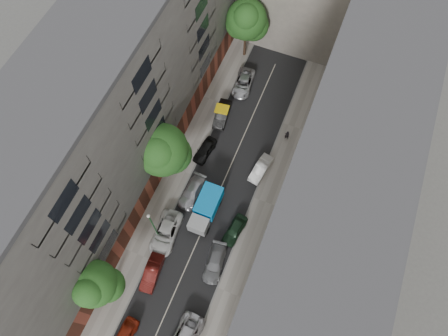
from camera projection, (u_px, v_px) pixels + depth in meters
The scene contains 21 objects.
ground at pixel (222, 186), 47.34m from camera, with size 120.00×120.00×0.00m, color #4C4C49.
road_surface at pixel (222, 186), 47.33m from camera, with size 8.00×44.00×0.02m, color black.
sidewalk_left at pixel (179, 170), 48.16m from camera, with size 3.00×44.00×0.15m, color gray.
sidewalk_right at pixel (265, 202), 46.38m from camera, with size 3.00×44.00×0.15m, color gray.
building_left at pixel (120, 110), 40.10m from camera, with size 8.00×44.00×20.00m, color #4A4845.
building_right at pixel (332, 185), 36.54m from camera, with size 8.00×44.00×20.00m, color tan.
tarp_truck at pixel (206, 209), 44.62m from camera, with size 2.29×5.58×2.57m.
car_left_1 at pixel (152, 273), 42.28m from camera, with size 1.47×4.23×1.39m, color #501310.
car_left_2 at pixel (166, 233), 44.10m from camera, with size 2.50×5.43×1.51m, color silver.
car_left_3 at pixel (192, 192), 46.31m from camera, with size 1.87×4.61×1.34m, color #B0B0B5.
car_left_4 at pixel (205, 150), 48.68m from camera, with size 1.57×3.91×1.33m, color black.
car_left_5 at pixel (222, 114), 50.87m from camera, with size 1.52×4.37×1.44m, color black.
car_left_6 at pixel (243, 83), 53.01m from camera, with size 2.31×5.02×1.39m, color #B3B3B8.
car_right_1 at pixel (215, 263), 42.76m from camera, with size 1.85×4.55×1.32m, color slate.
car_right_2 at pixel (235, 230), 44.34m from camera, with size 1.56×3.89×1.32m, color black.
car_right_3 at pixel (261, 169), 47.60m from camera, with size 1.41×4.04×1.33m, color silver.
tree_near at pixel (95, 286), 36.79m from camera, with size 4.78×4.41×8.23m.
tree_mid at pixel (162, 152), 42.33m from camera, with size 5.97×5.79×9.22m.
tree_far at pixel (247, 21), 50.21m from camera, with size 5.42×5.17×9.18m.
lamp_post at pixel (153, 224), 40.69m from camera, with size 0.36×0.36×7.07m.
pedestrian at pixel (287, 135), 49.27m from camera, with size 0.58×0.38×1.59m, color black.
Camera 1 is at (7.19, -17.05, 43.63)m, focal length 32.00 mm.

